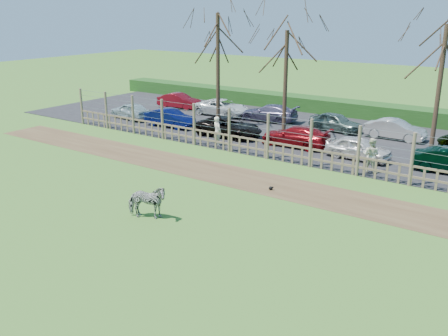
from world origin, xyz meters
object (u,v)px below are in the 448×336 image
Objects in this scene: car_3 at (296,136)px; car_4 at (358,148)px; tree_right at (443,58)px; crow at (271,188)px; car_8 at (222,107)px; visitor_a at (217,131)px; tree_left at (218,43)px; zebra at (147,202)px; visitor_b at (371,155)px; tree_mid at (286,57)px; car_2 at (229,127)px; car_9 at (269,113)px; car_10 at (336,122)px; car_7 at (179,101)px; car_1 at (170,118)px; car_0 at (131,111)px; car_11 at (395,129)px.

car_4 is (3.96, -0.43, 0.00)m from car_3.
car_4 is (-2.95, -3.33, -4.60)m from tree_right.
car_8 is at bearing 132.80° from crow.
visitor_a is 8.71m from car_8.
zebra is (6.78, -14.13, -4.94)m from tree_left.
car_4 and car_8 have the same top height.
car_4 reaches higher than crow.
visitor_a is 7.45× the size of crow.
tree_mid is at bearing -30.97° from visitor_b.
visitor_a is 0.40× the size of car_2.
tree_mid reaches higher than car_9.
car_2 is at bearing -164.36° from tree_right.
tree_left is 11.80m from car_4.
tree_right is 8.25m from car_10.
car_9 is at bearing -96.70° from car_7.
car_3 is (3.88, 2.46, -0.26)m from visitor_a.
visitor_a is 7.57m from car_9.
zebra reaches higher than car_2.
car_8 reaches higher than crow.
car_7 and car_9 have the same top height.
car_7 is (-9.27, 7.61, -0.26)m from visitor_a.
tree_mid is 1.65× the size of car_3.
car_8 and car_9 have the same top height.
zebra is 0.93× the size of visitor_a.
car_10 is (-4.88, 7.22, -0.26)m from visitor_b.
car_1 is 0.84× the size of car_2.
car_0 is at bearing 170.85° from car_7.
car_0 is at bearing 85.91° from car_2.
car_1 is 6.67m from car_7.
tree_left is 9.04m from car_7.
visitor_b is 0.49× the size of car_10.
car_2 is (-9.81, 1.97, -0.26)m from visitor_b.
tree_right is 2.02× the size of car_1.
car_7 is at bearing 75.31° from car_4.
tree_mid is 1.87× the size of car_7.
car_11 is at bearing -80.71° from car_10.
car_1 is 1.03× the size of car_4.
tree_mid is 1.87× the size of car_11.
tree_mid is 12.34m from car_0.
car_10 reaches higher than crow.
car_7 is 17.39m from car_11.
car_3 and car_10 have the same top height.
car_10 is at bearing 174.65° from car_3.
tree_mid reaches higher than crow.
car_9 is (-4.72, 5.06, 0.00)m from car_3.
car_7 is (-8.60, 5.45, 0.00)m from car_2.
visitor_b is at bearing -51.14° from zebra.
car_9 and car_10 have the same top height.
car_1 is 1.00× the size of car_11.
crow is at bearing -113.47° from tree_right.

